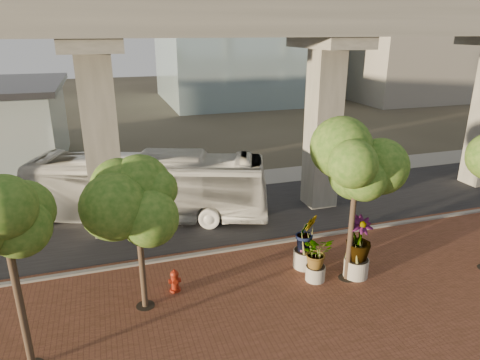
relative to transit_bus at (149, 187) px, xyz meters
name	(u,v)px	position (x,y,z in m)	size (l,w,h in m)	color
ground	(232,231)	(3.84, -3.07, -1.81)	(160.00, 160.00, 0.00)	#332F25
brick_plaza	(298,327)	(3.84, -11.07, -1.78)	(70.00, 13.00, 0.06)	brown
asphalt_road	(222,216)	(3.84, -1.07, -1.79)	(90.00, 8.00, 0.04)	black
curb_strip	(244,248)	(3.84, -5.07, -1.73)	(70.00, 0.25, 0.16)	gray
far_sidewalk	(200,184)	(3.84, 4.43, -1.78)	(90.00, 3.00, 0.06)	gray
transit_viaduct	(220,85)	(3.84, -1.07, 5.47)	(72.00, 5.60, 12.40)	#9C998E
midrise_block	(412,14)	(41.84, 32.93, 10.19)	(18.00, 16.00, 24.00)	gray
transit_bus	(149,187)	(0.00, 0.00, 0.00)	(3.06, 13.02, 3.63)	silver
fire_hydrant	(175,280)	(0.09, -7.56, -1.29)	(0.48, 0.43, 0.96)	maroon
planter_front	(317,254)	(5.79, -8.57, -0.55)	(1.81, 1.81, 1.99)	#A59E95
planter_right	(359,241)	(7.55, -8.81, -0.13)	(2.51, 2.51, 2.69)	gray
planter_left	(306,235)	(5.84, -7.47, -0.23)	(2.28, 2.28, 2.51)	#9B948C
street_tree_far_west	(3,221)	(-4.83, -10.26, 3.21)	(3.34, 3.34, 6.51)	#4F3D2D
street_tree_near_west	(136,198)	(-1.16, -8.21, 2.63)	(3.48, 3.48, 5.99)	#4F3D2D
street_tree_near_east	(357,172)	(7.11, -8.87, 2.96)	(3.63, 3.63, 6.39)	#4F3D2D
streetlamp_east	(329,115)	(12.51, 2.99, 2.70)	(0.38, 1.12, 7.73)	#2E2D32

